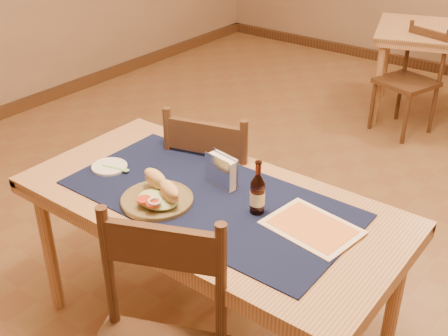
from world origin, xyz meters
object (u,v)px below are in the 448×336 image
Objects in this scene: main_table at (209,215)px; beer_bottle at (257,194)px; chair_main_far at (218,186)px; sandwich_plate at (158,196)px; napkin_holder at (221,171)px.

beer_bottle is (0.21, 0.03, 0.17)m from main_table.
chair_main_far is 3.27× the size of sandwich_plate.
chair_main_far is (-0.29, 0.43, -0.17)m from main_table.
main_table is 5.42× the size of sandwich_plate.
napkin_holder is at bearing 101.64° from main_table.
beer_bottle is at bearing -38.21° from chair_main_far.
sandwich_plate is at bearing -75.43° from chair_main_far.
beer_bottle is at bearing 8.57° from main_table.
napkin_holder is (-0.02, 0.11, 0.15)m from main_table.
napkin_holder reaches higher than sandwich_plate.
chair_main_far is 0.72m from beer_bottle.
beer_bottle reaches higher than sandwich_plate.
main_table is 0.54m from chair_main_far.
beer_bottle reaches higher than chair_main_far.
beer_bottle reaches higher than main_table.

